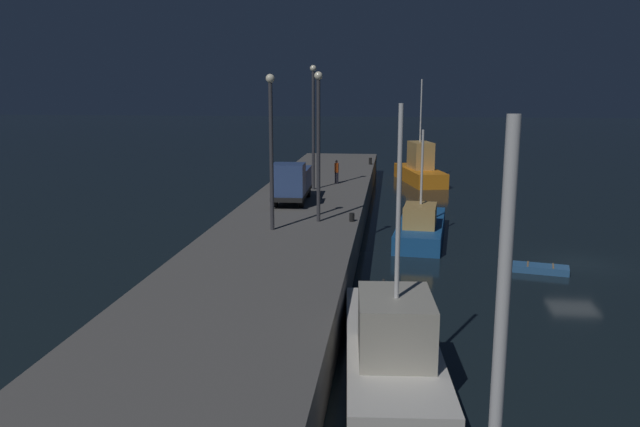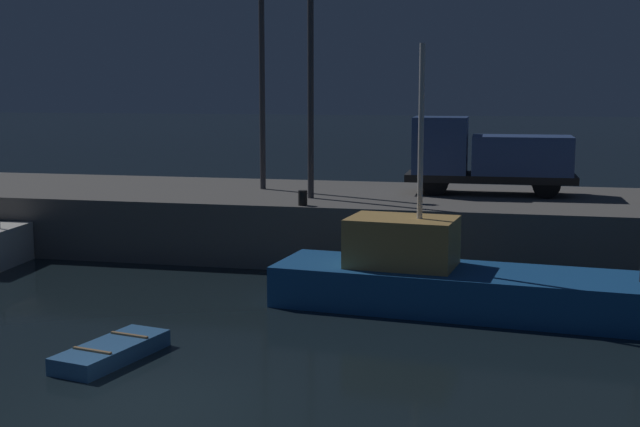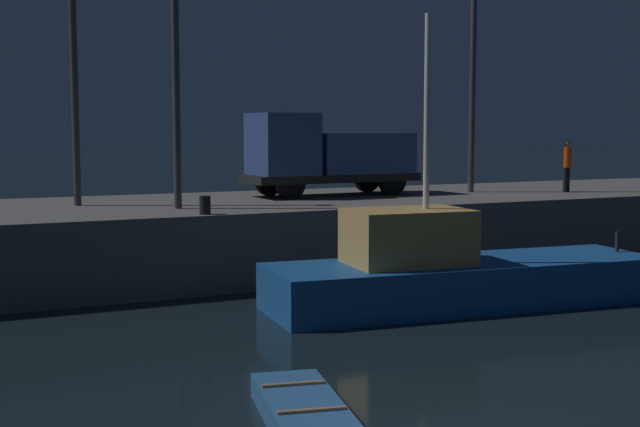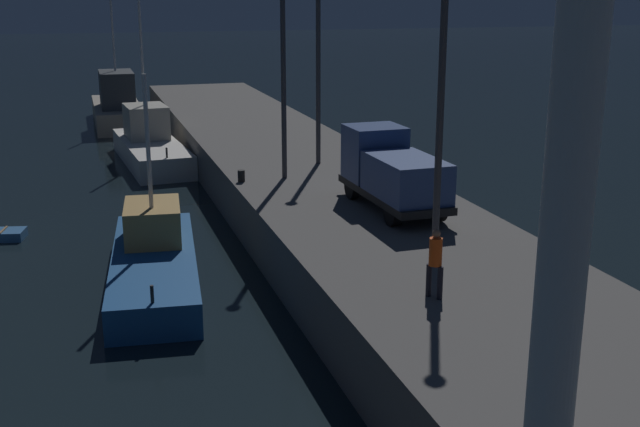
% 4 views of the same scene
% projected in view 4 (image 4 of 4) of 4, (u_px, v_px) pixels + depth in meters
% --- Properties ---
extents(pier_quay, '(68.72, 7.52, 2.00)m').
position_uv_depth(pier_quay, '(325.00, 201.00, 32.29)').
color(pier_quay, '#5B5956').
rests_on(pier_quay, ground).
extents(fishing_trawler_red, '(9.61, 3.60, 6.69)m').
position_uv_depth(fishing_trawler_red, '(154.00, 259.00, 26.08)').
color(fishing_trawler_red, '#195193').
rests_on(fishing_trawler_red, ground).
extents(fishing_boat_white, '(10.28, 3.60, 8.71)m').
position_uv_depth(fishing_boat_white, '(150.00, 145.00, 44.03)').
color(fishing_boat_white, silver).
rests_on(fishing_boat_white, ground).
extents(fishing_boat_orange, '(10.86, 3.16, 8.92)m').
position_uv_depth(fishing_boat_orange, '(117.00, 107.00, 56.14)').
color(fishing_boat_orange, gray).
rests_on(fishing_boat_orange, ground).
extents(lamp_post_west, '(0.44, 0.44, 7.75)m').
position_uv_depth(lamp_post_west, '(318.00, 57.00, 33.34)').
color(lamp_post_west, '#38383D').
rests_on(lamp_post_west, pier_quay).
extents(lamp_post_east, '(0.44, 0.44, 7.91)m').
position_uv_depth(lamp_post_east, '(283.00, 61.00, 30.65)').
color(lamp_post_east, '#38383D').
rests_on(lamp_post_east, pier_quay).
extents(lamp_post_central, '(0.44, 0.44, 8.57)m').
position_uv_depth(lamp_post_central, '(442.00, 79.00, 21.20)').
color(lamp_post_central, '#38383D').
rests_on(lamp_post_central, pier_quay).
extents(utility_truck, '(5.71, 2.07, 2.61)m').
position_uv_depth(utility_truck, '(392.00, 171.00, 27.09)').
color(utility_truck, black).
rests_on(utility_truck, pier_quay).
extents(dockworker, '(0.44, 0.44, 1.74)m').
position_uv_depth(dockworker, '(435.00, 259.00, 19.19)').
color(dockworker, black).
rests_on(dockworker, pier_quay).
extents(bollard_central, '(0.28, 0.28, 0.46)m').
position_uv_depth(bollard_central, '(241.00, 176.00, 31.17)').
color(bollard_central, black).
rests_on(bollard_central, pier_quay).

